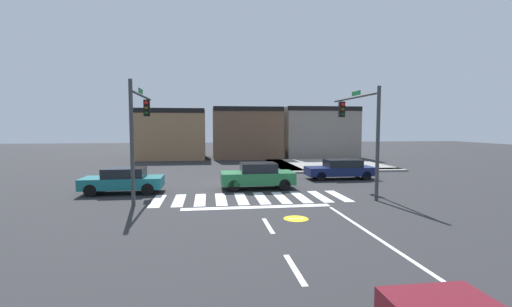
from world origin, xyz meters
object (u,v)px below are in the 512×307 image
(car_navy, at_px, (341,169))
(car_green, at_px, (258,176))
(car_teal, at_px, (123,180))
(traffic_signal_southwest, at_px, (139,120))
(traffic_signal_southeast, at_px, (359,120))

(car_navy, bearing_deg, car_green, -154.63)
(car_teal, bearing_deg, car_navy, -166.05)
(traffic_signal_southwest, distance_m, car_navy, 13.83)
(car_green, xyz_separation_m, car_teal, (-7.49, -0.45, -0.05))
(traffic_signal_southeast, relative_size, car_navy, 1.27)
(traffic_signal_southeast, relative_size, car_teal, 1.41)
(traffic_signal_southwest, height_order, car_teal, traffic_signal_southwest)
(car_green, height_order, car_teal, car_green)
(traffic_signal_southwest, distance_m, car_green, 7.30)
(car_teal, relative_size, car_navy, 0.90)
(traffic_signal_southwest, bearing_deg, traffic_signal_southeast, -91.78)
(car_teal, height_order, car_navy, car_teal)
(traffic_signal_southwest, bearing_deg, car_teal, 44.47)
(traffic_signal_southwest, xyz_separation_m, car_green, (6.35, 1.61, -3.23))
(traffic_signal_southeast, height_order, car_navy, traffic_signal_southeast)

